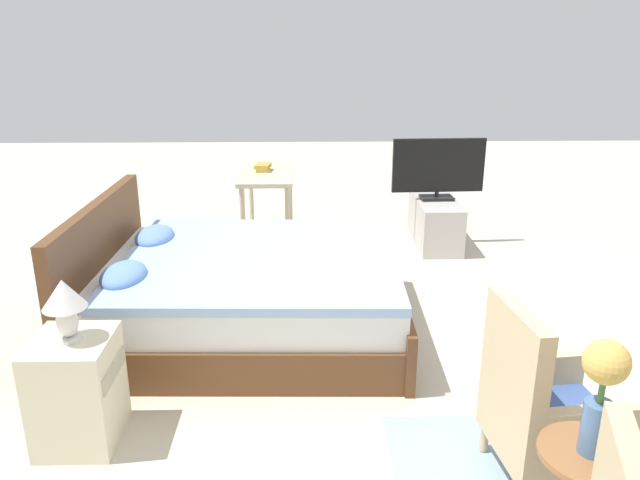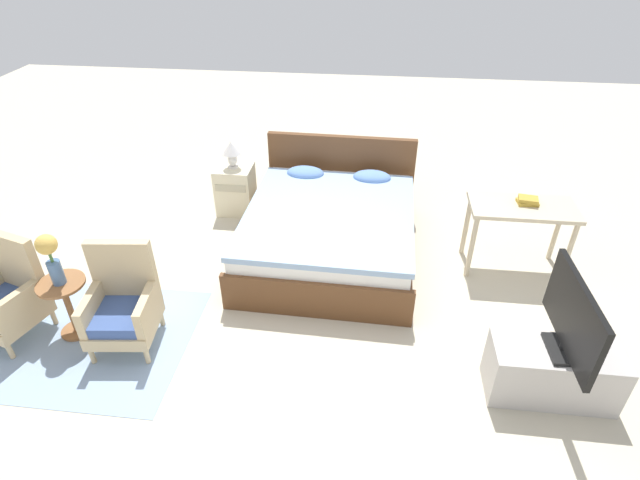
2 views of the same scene
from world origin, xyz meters
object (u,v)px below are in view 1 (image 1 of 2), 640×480
(bed, at_px, (243,293))
(table_lamp, at_px, (64,301))
(vanity_desk, at_px, (267,183))
(tv_stand, at_px, (435,221))
(armchair_by_window_right, at_px, (543,412))
(tv_flatscreen, at_px, (438,168))
(nightstand, at_px, (77,390))
(book_stack, at_px, (263,167))
(flower_vase, at_px, (603,386))

(bed, height_order, table_lamp, bed)
(vanity_desk, bearing_deg, tv_stand, -91.30)
(armchair_by_window_right, xyz_separation_m, vanity_desk, (3.56, 1.50, 0.25))
(tv_flatscreen, bearing_deg, nightstand, 141.40)
(tv_stand, bearing_deg, nightstand, 141.38)
(table_lamp, height_order, tv_stand, table_lamp)
(bed, height_order, armchair_by_window_right, bed)
(tv_flatscreen, bearing_deg, book_stack, 87.48)
(bed, bearing_deg, flower_vase, -144.28)
(flower_vase, bearing_deg, book_stack, 20.18)
(tv_stand, bearing_deg, tv_flatscreen, 2.27)
(flower_vase, height_order, table_lamp, flower_vase)
(tv_flatscreen, bearing_deg, bed, 136.96)
(flower_vase, relative_size, book_stack, 2.31)
(tv_flatscreen, relative_size, vanity_desk, 0.88)
(bed, relative_size, armchair_by_window_right, 2.40)
(flower_vase, relative_size, tv_flatscreen, 0.52)
(armchair_by_window_right, xyz_separation_m, tv_stand, (3.52, -0.19, -0.15))
(bed, height_order, flower_vase, flower_vase)
(vanity_desk, bearing_deg, armchair_by_window_right, -157.14)
(armchair_by_window_right, relative_size, tv_stand, 0.96)
(armchair_by_window_right, bearing_deg, table_lamp, 81.08)
(flower_vase, bearing_deg, nightstand, 68.72)
(bed, height_order, tv_stand, bed)
(bed, distance_m, nightstand, 1.47)
(bed, xyz_separation_m, tv_stand, (1.89, -1.77, -0.06))
(vanity_desk, bearing_deg, nightstand, 165.48)
(armchair_by_window_right, bearing_deg, tv_stand, -3.15)
(table_lamp, xyz_separation_m, vanity_desk, (3.19, -0.83, -0.18))
(table_lamp, bearing_deg, tv_flatscreen, -38.61)
(vanity_desk, height_order, book_stack, book_stack)
(armchair_by_window_right, distance_m, flower_vase, 0.71)
(bed, height_order, vanity_desk, bed)
(vanity_desk, bearing_deg, table_lamp, 165.47)
(nightstand, height_order, table_lamp, table_lamp)
(tv_stand, bearing_deg, armchair_by_window_right, 176.85)
(armchair_by_window_right, xyz_separation_m, nightstand, (0.37, 2.33, -0.08))
(tv_stand, bearing_deg, flower_vase, 176.90)
(table_lamp, bearing_deg, vanity_desk, -14.53)
(bed, distance_m, armchair_by_window_right, 2.27)
(nightstand, bearing_deg, vanity_desk, -14.52)
(bed, distance_m, book_stack, 2.03)
(nightstand, relative_size, tv_stand, 0.62)
(armchair_by_window_right, relative_size, nightstand, 1.54)
(armchair_by_window_right, height_order, tv_flatscreen, tv_flatscreen)
(vanity_desk, bearing_deg, flower_vase, -160.18)
(nightstand, height_order, book_stack, book_stack)
(tv_stand, height_order, vanity_desk, vanity_desk)
(flower_vase, xyz_separation_m, book_stack, (4.13, 1.52, -0.07))
(bed, xyz_separation_m, vanity_desk, (1.93, -0.08, 0.34))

